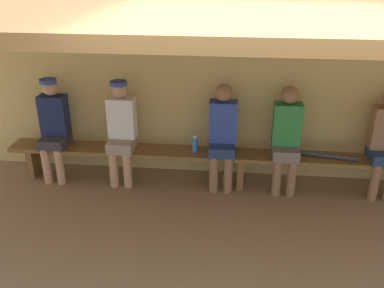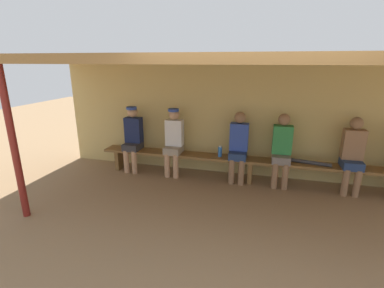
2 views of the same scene
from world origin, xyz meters
name	(u,v)px [view 1 (image 1 of 2)]	position (x,y,z in m)	size (l,w,h in m)	color
ground_plane	(239,265)	(0.00, 0.00, 0.00)	(24.00, 24.00, 0.00)	#8C6D4C
back_wall	(244,94)	(0.00, 2.00, 1.10)	(8.00, 0.20, 2.20)	tan
dugout_roof	(251,15)	(0.00, 0.70, 2.26)	(8.00, 2.80, 0.12)	olive
bench	(241,159)	(0.00, 1.55, 0.39)	(6.00, 0.36, 0.46)	brown
player_rightmost	(54,125)	(-2.41, 1.55, 0.75)	(0.34, 0.42, 1.34)	#333338
player_leftmost	(121,127)	(-1.52, 1.55, 0.75)	(0.34, 0.42, 1.34)	gray
player_shirtless_tan	(286,135)	(0.54, 1.55, 0.73)	(0.34, 0.42, 1.34)	slate
player_in_blue	(223,133)	(-0.24, 1.55, 0.73)	(0.34, 0.42, 1.34)	navy
water_bottle_green	(195,144)	(-0.59, 1.55, 0.56)	(0.08, 0.08, 0.22)	blue
baseball_bat	(319,155)	(0.96, 1.55, 0.49)	(0.07, 0.07, 0.87)	#333338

